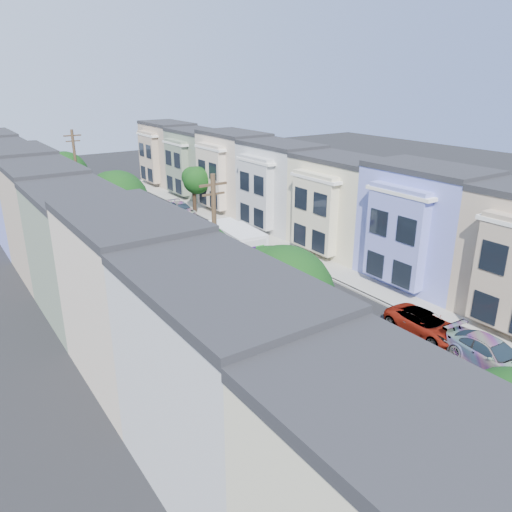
{
  "coord_description": "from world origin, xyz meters",
  "views": [
    {
      "loc": [
        -18.76,
        -20.13,
        14.97
      ],
      "look_at": [
        0.88,
        8.59,
        2.2
      ],
      "focal_mm": 35.0,
      "sensor_mm": 36.0,
      "label": 1
    }
  ],
  "objects": [
    {
      "name": "ground",
      "position": [
        0.0,
        0.0,
        0.0
      ],
      "size": [
        160.0,
        160.0,
        0.0
      ],
      "primitive_type": "plane",
      "color": "black",
      "rests_on": "ground"
    },
    {
      "name": "centerline",
      "position": [
        0.0,
        15.0,
        0.0
      ],
      "size": [
        0.12,
        70.0,
        0.01
      ],
      "primitive_type": "cube",
      "color": "gold",
      "rests_on": "ground"
    },
    {
      "name": "lead_sedan",
      "position": [
        2.29,
        23.25,
        0.76
      ],
      "size": [
        2.44,
        5.22,
        1.53
      ],
      "primitive_type": "imported",
      "rotation": [
        0.0,
        0.0,
        -0.06
      ],
      "color": "black",
      "rests_on": "ground"
    },
    {
      "name": "parked_right_b",
      "position": [
        4.9,
        -3.69,
        0.69
      ],
      "size": [
        2.37,
        5.01,
        1.38
      ],
      "primitive_type": "imported",
      "rotation": [
        0.0,
        0.0,
        -0.02
      ],
      "color": "silver",
      "rests_on": "ground"
    },
    {
      "name": "sidewalk_left",
      "position": [
        -7.35,
        15.0,
        0.07
      ],
      "size": [
        2.6,
        70.0,
        0.15
      ],
      "primitive_type": "cube",
      "color": "gray",
      "rests_on": "ground"
    },
    {
      "name": "curb_right",
      "position": [
        6.05,
        15.0,
        0.07
      ],
      "size": [
        0.3,
        70.0,
        0.15
      ],
      "primitive_type": "cube",
      "color": "gray",
      "rests_on": "ground"
    },
    {
      "name": "parked_left_b",
      "position": [
        -4.9,
        -7.95,
        0.64
      ],
      "size": [
        2.42,
        4.74,
        1.28
      ],
      "primitive_type": "imported",
      "rotation": [
        0.0,
        0.0,
        -0.07
      ],
      "color": "black",
      "rests_on": "ground"
    },
    {
      "name": "utility_pole_near",
      "position": [
        -6.3,
        2.0,
        5.15
      ],
      "size": [
        1.6,
        0.26,
        10.0
      ],
      "color": "#42301E",
      "rests_on": "ground"
    },
    {
      "name": "road_slab",
      "position": [
        0.0,
        15.0,
        0.01
      ],
      "size": [
        12.0,
        70.0,
        0.02
      ],
      "primitive_type": "cube",
      "color": "black",
      "rests_on": "ground"
    },
    {
      "name": "utility_pole_far",
      "position": [
        -6.3,
        28.0,
        5.15
      ],
      "size": [
        1.6,
        0.26,
        10.0
      ],
      "color": "#42301E",
      "rests_on": "ground"
    },
    {
      "name": "parked_right_c",
      "position": [
        4.9,
        17.55,
        0.77
      ],
      "size": [
        2.38,
        5.22,
        1.54
      ],
      "primitive_type": "imported",
      "rotation": [
        0.0,
        0.0,
        -0.04
      ],
      "color": "black",
      "rests_on": "ground"
    },
    {
      "name": "curb_left",
      "position": [
        -6.05,
        15.0,
        0.07
      ],
      "size": [
        0.3,
        70.0,
        0.15
      ],
      "primitive_type": "cube",
      "color": "gray",
      "rests_on": "ground"
    },
    {
      "name": "tree_b",
      "position": [
        -6.3,
        -3.93,
        5.49
      ],
      "size": [
        4.7,
        4.7,
        7.87
      ],
      "color": "black",
      "rests_on": "ground"
    },
    {
      "name": "parked_right_a",
      "position": [
        4.9,
        -8.0,
        0.76
      ],
      "size": [
        2.54,
        5.24,
        1.53
      ],
      "primitive_type": "imported",
      "rotation": [
        0.0,
        0.0,
        -0.08
      ],
      "color": "#414141",
      "rests_on": "ground"
    },
    {
      "name": "tree_d",
      "position": [
        -6.3,
        17.29,
        5.61
      ],
      "size": [
        4.7,
        4.7,
        7.99
      ],
      "color": "black",
      "rests_on": "ground"
    },
    {
      "name": "townhouse_row_right",
      "position": [
        11.15,
        15.0,
        0.0
      ],
      "size": [
        5.0,
        70.0,
        8.5
      ],
      "primitive_type": "cube",
      "color": "beige",
      "rests_on": "ground"
    },
    {
      "name": "tree_e",
      "position": [
        -6.3,
        32.9,
        5.19
      ],
      "size": [
        4.7,
        4.7,
        7.56
      ],
      "color": "black",
      "rests_on": "ground"
    },
    {
      "name": "parked_right_d",
      "position": [
        4.9,
        29.31,
        0.69
      ],
      "size": [
        2.01,
        4.62,
        1.38
      ],
      "primitive_type": "imported",
      "rotation": [
        0.0,
        0.0,
        -0.02
      ],
      "color": "black",
      "rests_on": "ground"
    },
    {
      "name": "parked_left_c",
      "position": [
        -4.9,
        0.87,
        0.64
      ],
      "size": [
        2.22,
        4.64,
        1.28
      ],
      "primitive_type": "imported",
      "rotation": [
        0.0,
        0.0,
        -0.02
      ],
      "color": "#A0A0A0",
      "rests_on": "ground"
    },
    {
      "name": "townhouse_row_left",
      "position": [
        -11.15,
        15.0,
        0.0
      ],
      "size": [
        5.0,
        70.0,
        8.5
      ],
      "primitive_type": "cube",
      "color": "beige",
      "rests_on": "ground"
    },
    {
      "name": "tree_c",
      "position": [
        -6.3,
        4.53,
        4.6
      ],
      "size": [
        4.7,
        4.7,
        6.97
      ],
      "color": "black",
      "rests_on": "ground"
    },
    {
      "name": "tree_far_r",
      "position": [
        6.89,
        29.31,
        3.66
      ],
      "size": [
        3.1,
        3.1,
        5.25
      ],
      "color": "black",
      "rests_on": "ground"
    },
    {
      "name": "parked_left_d",
      "position": [
        -4.9,
        13.6,
        0.72
      ],
      "size": [
        1.94,
        4.53,
        1.44
      ],
      "primitive_type": "imported",
      "rotation": [
        0.0,
        0.0,
        0.05
      ],
      "color": "#3C0C09",
      "rests_on": "ground"
    },
    {
      "name": "fedex_truck",
      "position": [
        1.81,
        12.99,
        1.8
      ],
      "size": [
        2.59,
        6.72,
        3.22
      ],
      "rotation": [
        0.0,
        0.0,
        -0.09
      ],
      "color": "silver",
      "rests_on": "ground"
    },
    {
      "name": "sidewalk_right",
      "position": [
        7.35,
        15.0,
        0.07
      ],
      "size": [
        2.6,
        70.0,
        0.15
      ],
      "primitive_type": "cube",
      "color": "gray",
      "rests_on": "ground"
    }
  ]
}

